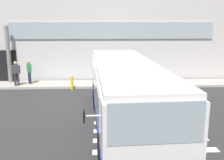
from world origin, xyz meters
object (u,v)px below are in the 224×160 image
object	(u,v)px
entry_support_column	(9,55)
passenger_near_column	(16,72)
passenger_by_doorway	(29,71)
safety_bollard_yellow	(72,83)
bus_main_foreground	(125,94)

from	to	relation	value
entry_support_column	passenger_near_column	distance (m)	1.71
passenger_by_doorway	safety_bollard_yellow	world-z (taller)	passenger_by_doorway
bus_main_foreground	passenger_by_doorway	bearing A→B (deg)	129.63
bus_main_foreground	safety_bollard_yellow	world-z (taller)	bus_main_foreground
entry_support_column	safety_bollard_yellow	world-z (taller)	entry_support_column
passenger_by_doorway	bus_main_foreground	bearing A→B (deg)	-50.37
entry_support_column	passenger_near_column	size ratio (longest dim) A/B	2.39
bus_main_foreground	safety_bollard_yellow	bearing A→B (deg)	116.02
passenger_near_column	safety_bollard_yellow	bearing A→B (deg)	-10.18
passenger_by_doorway	safety_bollard_yellow	distance (m)	3.38
bus_main_foreground	passenger_by_doorway	distance (m)	9.43
entry_support_column	passenger_near_column	bearing A→B (deg)	-55.01
passenger_near_column	passenger_by_doorway	size ratio (longest dim) A/B	1.00
passenger_near_column	passenger_by_doorway	distance (m)	0.93
passenger_near_column	passenger_by_doorway	bearing A→B (deg)	37.36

